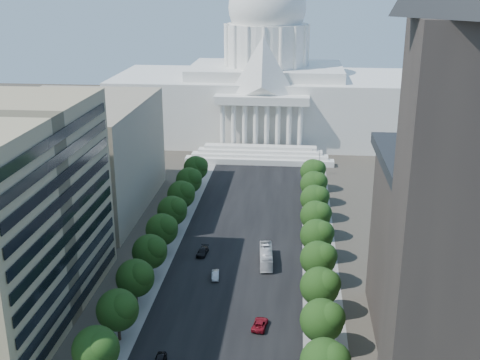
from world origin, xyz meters
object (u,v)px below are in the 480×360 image
(car_red, at_px, (260,324))
(city_bus, at_px, (266,256))
(car_silver, at_px, (215,275))
(car_dark_b, at_px, (202,252))

(car_red, height_order, city_bus, city_bus)
(car_silver, distance_m, city_bus, 13.60)
(car_silver, bearing_deg, city_bus, 32.52)
(city_bus, bearing_deg, car_dark_b, 165.46)
(car_red, distance_m, city_bus, 27.02)
(car_dark_b, height_order, city_bus, city_bus)
(city_bus, bearing_deg, car_red, -93.46)
(car_red, bearing_deg, city_bus, -81.30)
(car_dark_b, bearing_deg, city_bus, -5.02)
(car_silver, xyz_separation_m, car_red, (10.90, -18.47, 0.01))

